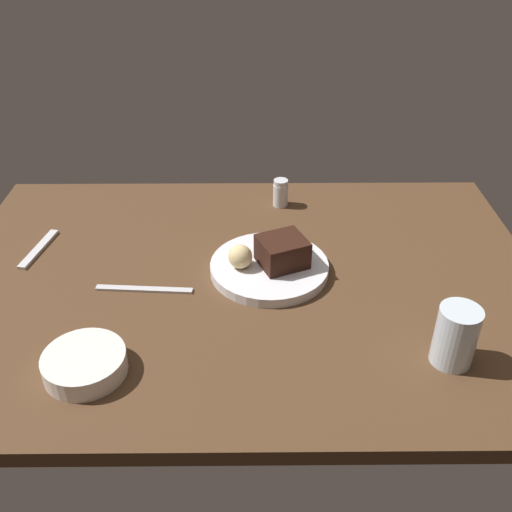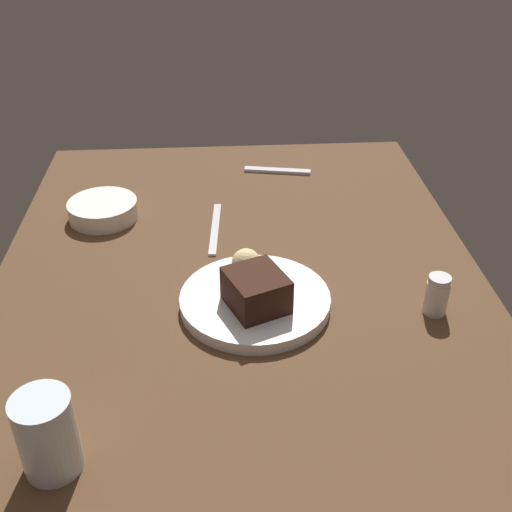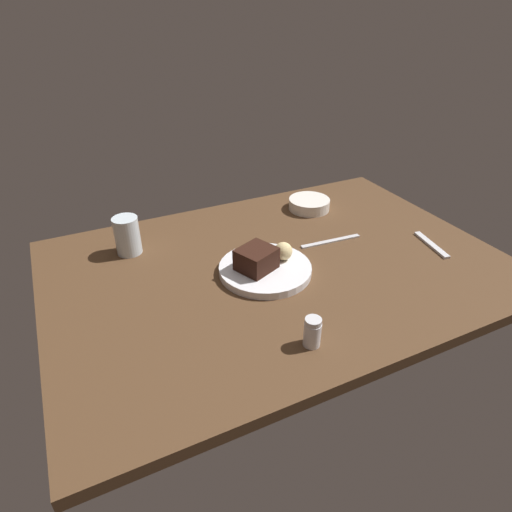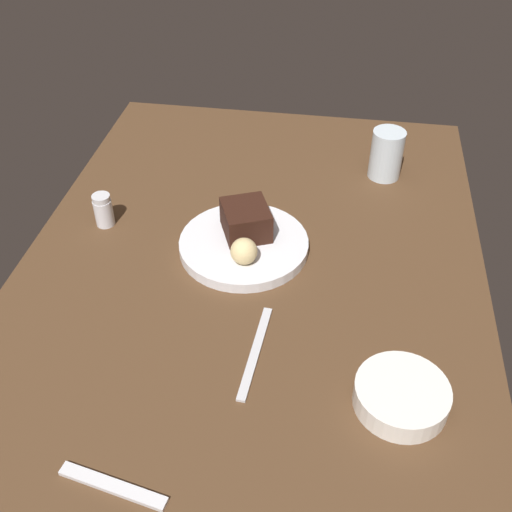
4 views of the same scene
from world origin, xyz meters
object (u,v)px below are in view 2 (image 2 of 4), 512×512
(bread_roll, at_px, (246,263))
(butter_knife, at_px, (215,229))
(water_glass, at_px, (47,434))
(side_bowl, at_px, (103,210))
(salt_shaker, at_px, (437,295))
(dessert_spoon, at_px, (277,171))
(dessert_plate, at_px, (255,301))
(chocolate_cake_slice, at_px, (256,290))

(bread_roll, xyz_separation_m, butter_knife, (0.19, 0.05, -0.04))
(water_glass, height_order, butter_knife, water_glass)
(bread_roll, xyz_separation_m, side_bowl, (0.25, 0.27, -0.03))
(side_bowl, bearing_deg, bread_roll, -132.66)
(salt_shaker, xyz_separation_m, water_glass, (-0.26, 0.54, 0.02))
(side_bowl, height_order, dessert_spoon, side_bowl)
(dessert_plate, bearing_deg, salt_shaker, -97.03)
(dessert_plate, xyz_separation_m, side_bowl, (0.31, 0.28, 0.01))
(chocolate_cake_slice, relative_size, water_glass, 0.84)
(bread_roll, bearing_deg, chocolate_cake_slice, -172.67)
(chocolate_cake_slice, relative_size, butter_knife, 0.47)
(dessert_plate, distance_m, salt_shaker, 0.29)
(water_glass, relative_size, dessert_spoon, 0.71)
(side_bowl, bearing_deg, dessert_spoon, -62.72)
(dessert_plate, bearing_deg, side_bowl, 42.42)
(chocolate_cake_slice, xyz_separation_m, dessert_spoon, (0.52, -0.08, -0.05))
(dessert_spoon, bearing_deg, salt_shaker, -58.71)
(side_bowl, relative_size, dessert_spoon, 0.90)
(chocolate_cake_slice, xyz_separation_m, butter_knife, (0.27, 0.06, -0.05))
(salt_shaker, bearing_deg, dessert_spoon, 20.51)
(side_bowl, xyz_separation_m, dessert_spoon, (0.19, -0.36, -0.01))
(chocolate_cake_slice, distance_m, water_glass, 0.37)
(salt_shaker, relative_size, side_bowl, 0.49)
(dessert_plate, distance_m, water_glass, 0.39)
(chocolate_cake_slice, distance_m, side_bowl, 0.44)
(dessert_spoon, bearing_deg, side_bowl, -141.94)
(bread_roll, height_order, dessert_spoon, bread_roll)
(chocolate_cake_slice, xyz_separation_m, water_glass, (-0.27, 0.26, 0.00))
(side_bowl, bearing_deg, water_glass, -177.87)
(bread_roll, height_order, butter_knife, bread_roll)
(dessert_plate, bearing_deg, chocolate_cake_slice, -179.75)
(chocolate_cake_slice, bearing_deg, water_glass, 136.28)
(dessert_spoon, bearing_deg, water_glass, -102.61)
(dessert_plate, xyz_separation_m, water_glass, (-0.30, 0.26, 0.04))
(dessert_plate, bearing_deg, dessert_spoon, -9.62)
(butter_knife, bearing_deg, dessert_spoon, -26.14)
(water_glass, xyz_separation_m, butter_knife, (0.54, -0.20, -0.05))
(bread_roll, height_order, water_glass, water_glass)
(chocolate_cake_slice, height_order, bread_roll, chocolate_cake_slice)
(chocolate_cake_slice, bearing_deg, bread_roll, 7.33)
(salt_shaker, xyz_separation_m, side_bowl, (0.34, 0.56, -0.01))
(side_bowl, xyz_separation_m, butter_knife, (-0.06, -0.22, -0.02))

